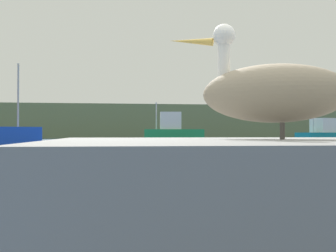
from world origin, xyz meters
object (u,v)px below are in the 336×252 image
fishing_boat_teal (328,134)px  fishing_boat_green (173,132)px  mooring_buoy (86,158)px  pelican (273,92)px

fishing_boat_teal → fishing_boat_green: (-14.92, 1.27, 0.17)m
fishing_boat_teal → mooring_buoy: fishing_boat_teal is taller
pelican → fishing_boat_teal: 41.40m
fishing_boat_teal → mooring_buoy: (-21.61, -29.16, -0.54)m
fishing_boat_teal → mooring_buoy: bearing=35.3°
fishing_boat_teal → fishing_boat_green: bearing=-23.0°
pelican → fishing_boat_green: bearing=-72.9°
fishing_boat_green → fishing_boat_teal: bearing=-179.2°
pelican → mooring_buoy: 7.35m
pelican → fishing_boat_green: 37.87m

